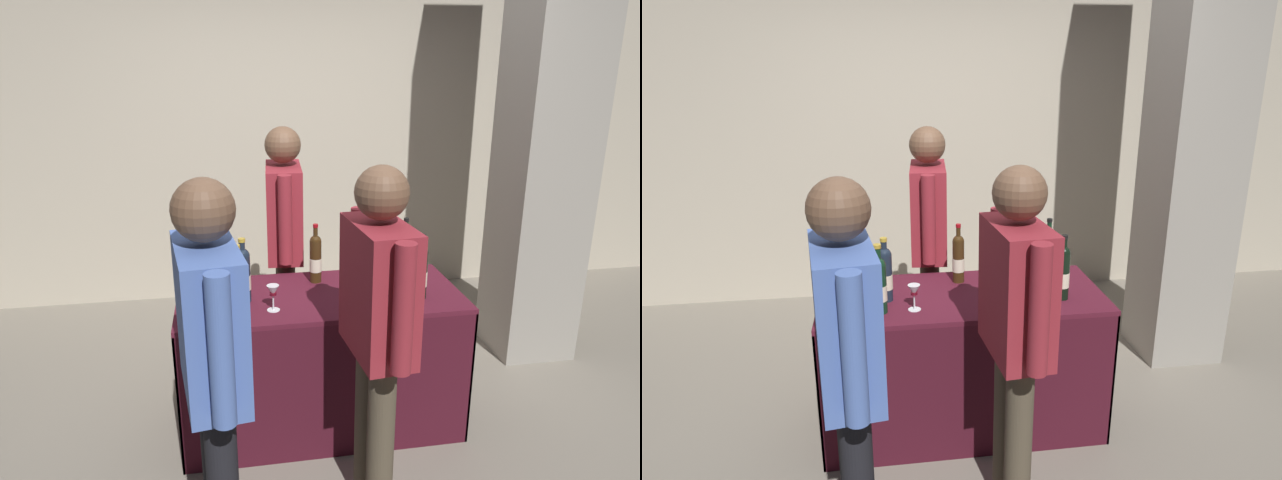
# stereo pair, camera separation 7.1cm
# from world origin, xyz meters

# --- Properties ---
(ground_plane) EXTENTS (12.00, 12.00, 0.00)m
(ground_plane) POSITION_xyz_m (0.00, 0.00, 0.00)
(ground_plane) COLOR gray
(back_partition) EXTENTS (7.54, 0.12, 2.49)m
(back_partition) POSITION_xyz_m (0.00, 1.99, 1.24)
(back_partition) COLOR #B2A893
(back_partition) RESTS_ON ground_plane
(concrete_pillar) EXTENTS (0.50, 0.50, 3.55)m
(concrete_pillar) POSITION_xyz_m (1.58, 0.62, 1.78)
(concrete_pillar) COLOR gray
(concrete_pillar) RESTS_ON ground_plane
(tasting_table) EXTENTS (1.49, 0.66, 0.78)m
(tasting_table) POSITION_xyz_m (0.00, 0.00, 0.53)
(tasting_table) COLOR #4C1423
(tasting_table) RESTS_ON ground_plane
(featured_wine_bottle) EXTENTS (0.07, 0.07, 0.34)m
(featured_wine_bottle) POSITION_xyz_m (0.32, 0.20, 0.93)
(featured_wine_bottle) COLOR #192333
(featured_wine_bottle) RESTS_ON tasting_table
(display_bottle_0) EXTENTS (0.08, 0.08, 0.35)m
(display_bottle_0) POSITION_xyz_m (-0.43, -0.17, 0.93)
(display_bottle_0) COLOR black
(display_bottle_0) RESTS_ON tasting_table
(display_bottle_1) EXTENTS (0.07, 0.07, 0.33)m
(display_bottle_1) POSITION_xyz_m (0.01, 0.18, 0.92)
(display_bottle_1) COLOR #38230F
(display_bottle_1) RESTS_ON tasting_table
(display_bottle_2) EXTENTS (0.07, 0.07, 0.36)m
(display_bottle_2) POSITION_xyz_m (0.50, 0.13, 0.93)
(display_bottle_2) COLOR black
(display_bottle_2) RESTS_ON tasting_table
(display_bottle_3) EXTENTS (0.07, 0.07, 0.34)m
(display_bottle_3) POSITION_xyz_m (0.50, -0.13, 0.93)
(display_bottle_3) COLOR black
(display_bottle_3) RESTS_ON tasting_table
(display_bottle_4) EXTENTS (0.08, 0.08, 0.34)m
(display_bottle_4) POSITION_xyz_m (-0.40, -0.02, 0.93)
(display_bottle_4) COLOR #192333
(display_bottle_4) RESTS_ON tasting_table
(wine_glass_near_vendor) EXTENTS (0.08, 0.08, 0.14)m
(wine_glass_near_vendor) POSITION_xyz_m (-0.41, 0.22, 0.89)
(wine_glass_near_vendor) COLOR silver
(wine_glass_near_vendor) RESTS_ON tasting_table
(wine_glass_mid) EXTENTS (0.07, 0.07, 0.12)m
(wine_glass_mid) POSITION_xyz_m (0.34, -0.12, 0.86)
(wine_glass_mid) COLOR silver
(wine_glass_mid) RESTS_ON tasting_table
(wine_glass_near_taster) EXTENTS (0.06, 0.06, 0.13)m
(wine_glass_near_taster) POSITION_xyz_m (-0.26, -0.16, 0.88)
(wine_glass_near_taster) COLOR silver
(wine_glass_near_taster) RESTS_ON tasting_table
(vendor_presenter) EXTENTS (0.25, 0.65, 1.59)m
(vendor_presenter) POSITION_xyz_m (-0.12, 0.62, 0.96)
(vendor_presenter) COLOR #4C4233
(vendor_presenter) RESTS_ON ground_plane
(taster_foreground_right) EXTENTS (0.25, 0.59, 1.59)m
(taster_foreground_right) POSITION_xyz_m (0.13, -0.67, 0.95)
(taster_foreground_right) COLOR #4C4233
(taster_foreground_right) RESTS_ON ground_plane
(taster_foreground_left) EXTENTS (0.27, 0.62, 1.60)m
(taster_foreground_left) POSITION_xyz_m (-0.55, -0.87, 0.96)
(taster_foreground_left) COLOR black
(taster_foreground_left) RESTS_ON ground_plane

